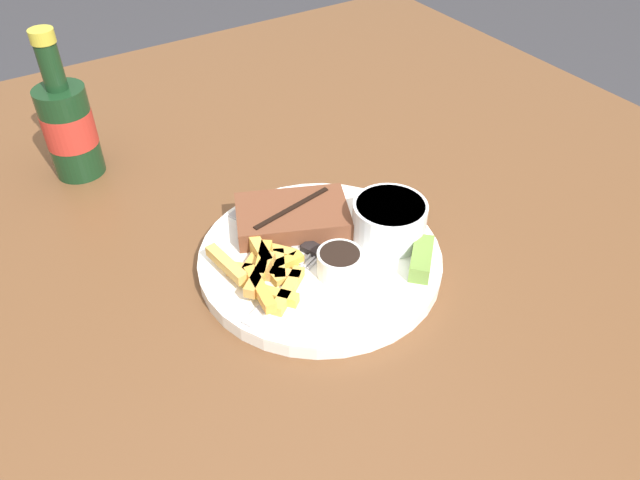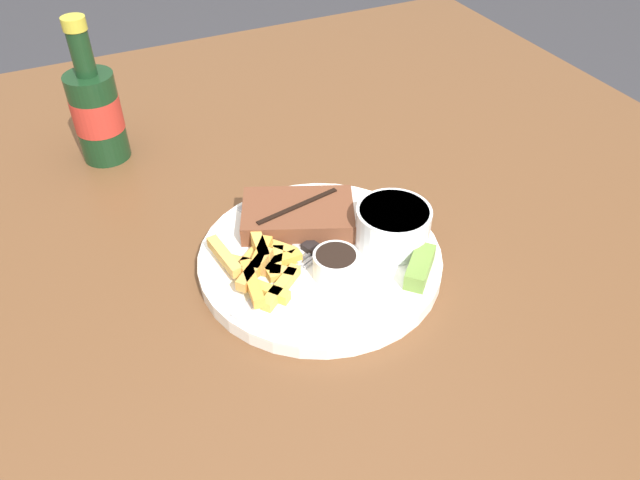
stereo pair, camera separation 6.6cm
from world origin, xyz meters
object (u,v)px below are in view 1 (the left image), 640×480
(dinner_plate, at_px, (320,259))
(steak_portion, at_px, (294,216))
(pickle_spear, at_px, (421,259))
(knife_utensil, at_px, (296,243))
(beer_bottle, at_px, (69,126))
(dipping_sauce_cup, at_px, (341,262))
(fork_utensil, at_px, (282,290))
(coleslaw_cup, at_px, (389,218))

(dinner_plate, xyz_separation_m, steak_portion, (0.00, 0.06, 0.02))
(pickle_spear, distance_m, knife_utensil, 0.14)
(steak_portion, distance_m, pickle_spear, 0.16)
(knife_utensil, height_order, beer_bottle, beer_bottle)
(dinner_plate, bearing_deg, pickle_spear, -42.49)
(steak_portion, relative_size, pickle_spear, 2.62)
(dinner_plate, distance_m, dipping_sauce_cup, 0.05)
(steak_portion, bearing_deg, dipping_sauce_cup, -89.86)
(dipping_sauce_cup, bearing_deg, knife_utensil, 104.39)
(beer_bottle, bearing_deg, fork_utensil, -73.37)
(pickle_spear, xyz_separation_m, fork_utensil, (-0.15, 0.05, -0.01))
(dinner_plate, distance_m, steak_portion, 0.07)
(dinner_plate, bearing_deg, coleslaw_cup, -10.98)
(beer_bottle, bearing_deg, coleslaw_cup, -53.86)
(dipping_sauce_cup, bearing_deg, coleslaw_cup, 15.83)
(fork_utensil, bearing_deg, steak_portion, 29.15)
(pickle_spear, distance_m, fork_utensil, 0.16)
(pickle_spear, relative_size, knife_utensil, 0.37)
(steak_portion, bearing_deg, beer_bottle, 122.59)
(dinner_plate, height_order, knife_utensil, knife_utensil)
(coleslaw_cup, height_order, pickle_spear, coleslaw_cup)
(coleslaw_cup, distance_m, pickle_spear, 0.06)
(coleslaw_cup, xyz_separation_m, pickle_spear, (-0.00, -0.06, -0.02))
(knife_utensil, bearing_deg, steak_portion, -48.02)
(knife_utensil, bearing_deg, dinner_plate, -172.62)
(dinner_plate, xyz_separation_m, dipping_sauce_cup, (0.00, -0.04, 0.03))
(knife_utensil, bearing_deg, coleslaw_cup, -134.84)
(beer_bottle, bearing_deg, steak_portion, -57.41)
(dinner_plate, bearing_deg, fork_utensil, -156.20)
(pickle_spear, bearing_deg, steak_portion, 120.63)
(steak_portion, relative_size, knife_utensil, 0.97)
(pickle_spear, bearing_deg, knife_utensil, 133.30)
(coleslaw_cup, distance_m, beer_bottle, 0.44)
(dinner_plate, bearing_deg, dipping_sauce_cup, -86.58)
(coleslaw_cup, relative_size, beer_bottle, 0.43)
(dinner_plate, xyz_separation_m, coleslaw_cup, (0.08, -0.02, 0.04))
(fork_utensil, xyz_separation_m, beer_bottle, (-0.11, 0.37, 0.05))
(dipping_sauce_cup, xyz_separation_m, fork_utensil, (-0.07, 0.01, -0.01))
(dipping_sauce_cup, distance_m, pickle_spear, 0.09)
(knife_utensil, bearing_deg, fork_utensil, 117.50)
(steak_portion, bearing_deg, fork_utensil, -127.05)
(dinner_plate, distance_m, coleslaw_cup, 0.09)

